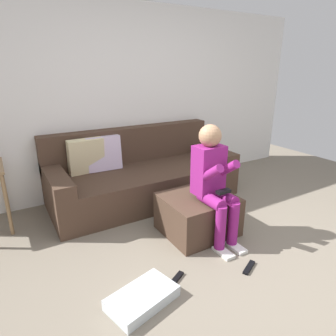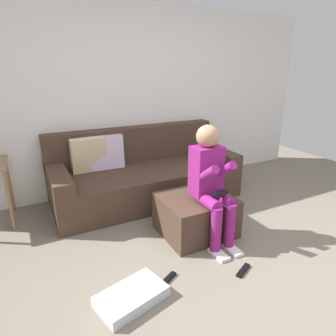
{
  "view_description": "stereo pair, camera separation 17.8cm",
  "coord_description": "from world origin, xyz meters",
  "px_view_note": "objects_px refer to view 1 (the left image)",
  "views": [
    {
      "loc": [
        -1.68,
        -1.27,
        1.63
      ],
      "look_at": [
        -0.11,
        1.39,
        0.56
      ],
      "focal_mm": 31.38,
      "sensor_mm": 36.0,
      "label": 1
    },
    {
      "loc": [
        -1.52,
        -1.36,
        1.63
      ],
      "look_at": [
        -0.11,
        1.39,
        0.56
      ],
      "focal_mm": 31.38,
      "sensor_mm": 36.0,
      "label": 2
    }
  ],
  "objects_px": {
    "ottoman": "(198,214)",
    "person_seated": "(214,178)",
    "storage_bin": "(142,298)",
    "remote_near_ottoman": "(249,267)",
    "couch_sectional": "(140,175)",
    "remote_by_storage_bin": "(177,278)"
  },
  "relations": [
    {
      "from": "ottoman",
      "to": "remote_by_storage_bin",
      "type": "distance_m",
      "value": 0.8
    },
    {
      "from": "storage_bin",
      "to": "remote_by_storage_bin",
      "type": "relative_size",
      "value": 2.89
    },
    {
      "from": "ottoman",
      "to": "storage_bin",
      "type": "distance_m",
      "value": 1.12
    },
    {
      "from": "couch_sectional",
      "to": "remote_by_storage_bin",
      "type": "height_order",
      "value": "couch_sectional"
    },
    {
      "from": "ottoman",
      "to": "remote_near_ottoman",
      "type": "relative_size",
      "value": 3.58
    },
    {
      "from": "couch_sectional",
      "to": "remote_near_ottoman",
      "type": "xyz_separation_m",
      "value": [
        0.16,
        -1.79,
        -0.3
      ]
    },
    {
      "from": "couch_sectional",
      "to": "ottoman",
      "type": "bearing_deg",
      "value": -82.59
    },
    {
      "from": "storage_bin",
      "to": "remote_near_ottoman",
      "type": "xyz_separation_m",
      "value": [
        0.95,
        -0.12,
        -0.03
      ]
    },
    {
      "from": "couch_sectional",
      "to": "remote_near_ottoman",
      "type": "height_order",
      "value": "couch_sectional"
    },
    {
      "from": "ottoman",
      "to": "remote_by_storage_bin",
      "type": "height_order",
      "value": "ottoman"
    },
    {
      "from": "couch_sectional",
      "to": "storage_bin",
      "type": "bearing_deg",
      "value": -115.26
    },
    {
      "from": "remote_near_ottoman",
      "to": "couch_sectional",
      "type": "bearing_deg",
      "value": 69.2
    },
    {
      "from": "ottoman",
      "to": "person_seated",
      "type": "xyz_separation_m",
      "value": [
        0.05,
        -0.16,
        0.44
      ]
    },
    {
      "from": "remote_near_ottoman",
      "to": "ottoman",
      "type": "bearing_deg",
      "value": 65.94
    },
    {
      "from": "storage_bin",
      "to": "remote_by_storage_bin",
      "type": "distance_m",
      "value": 0.36
    },
    {
      "from": "ottoman",
      "to": "couch_sectional",
      "type": "bearing_deg",
      "value": 97.41
    },
    {
      "from": "ottoman",
      "to": "remote_near_ottoman",
      "type": "height_order",
      "value": "ottoman"
    },
    {
      "from": "couch_sectional",
      "to": "remote_near_ottoman",
      "type": "relative_size",
      "value": 11.9
    },
    {
      "from": "person_seated",
      "to": "remote_by_storage_bin",
      "type": "relative_size",
      "value": 6.6
    },
    {
      "from": "remote_by_storage_bin",
      "to": "couch_sectional",
      "type": "bearing_deg",
      "value": 45.8
    },
    {
      "from": "storage_bin",
      "to": "remote_near_ottoman",
      "type": "relative_size",
      "value": 2.56
    },
    {
      "from": "couch_sectional",
      "to": "storage_bin",
      "type": "height_order",
      "value": "couch_sectional"
    }
  ]
}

